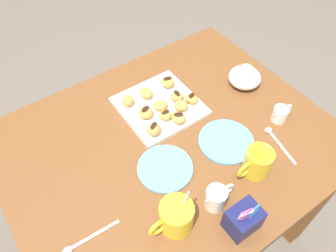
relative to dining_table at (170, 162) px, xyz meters
The scene contains 31 objects.
ground_plane 0.60m from the dining_table, ahead, with size 8.00×8.00×0.00m, color #665B51.
dining_table is the anchor object (origin of this frame).
pastry_plate_square 0.20m from the dining_table, 111.07° to the right, with size 0.27×0.27×0.02m, color white.
coffee_mug_yellow_left 0.33m from the dining_table, 121.28° to the left, with size 0.12×0.08×0.14m.
coffee_mug_yellow_right 0.34m from the dining_table, 57.86° to the left, with size 0.13×0.09×0.15m.
cream_pitcher_white 0.31m from the dining_table, 84.89° to the left, with size 0.10×0.06×0.07m.
sugar_caddy 0.39m from the dining_table, 88.82° to the left, with size 0.09×0.07×0.11m.
ice_cream_bowl 0.43m from the dining_table, behind, with size 0.12×0.12×0.09m.
chocolate_sauce_pitcher 0.42m from the dining_table, 159.24° to the left, with size 0.09×0.05×0.06m.
saucer_sky_left 0.23m from the dining_table, 143.59° to the left, with size 0.18×0.18×0.01m, color #66A8DB.
saucer_sky_right 0.17m from the dining_table, 47.01° to the left, with size 0.17×0.17×0.01m, color #66A8DB.
loose_spoon_near_saucer 0.42m from the dining_table, 20.69° to the left, with size 0.16×0.02×0.01m.
loose_spoon_by_plate 0.37m from the dining_table, 145.15° to the left, with size 0.05×0.16×0.01m.
beignet_0 0.18m from the dining_table, 114.70° to the right, with size 0.04×0.04×0.03m, color #D19347.
chocolate_drizzle_0 0.19m from the dining_table, 114.70° to the right, with size 0.03×0.02×0.01m, color black.
beignet_1 0.26m from the dining_table, 100.70° to the right, with size 0.04×0.05×0.03m, color #D19347.
beignet_2 0.29m from the dining_table, 122.93° to the right, with size 0.05×0.05×0.04m, color #D19347.
chocolate_drizzle_2 0.30m from the dining_table, 122.93° to the right, with size 0.03×0.02×0.01m, color black.
beignet_3 0.20m from the dining_table, 83.73° to the right, with size 0.05×0.05×0.04m, color #D19347.
chocolate_drizzle_3 0.22m from the dining_table, 83.73° to the right, with size 0.04×0.02×0.01m, color black.
beignet_4 0.26m from the dining_table, 80.40° to the right, with size 0.05×0.04×0.04m, color #D19347.
beignet_5 0.21m from the dining_table, 141.75° to the right, with size 0.05×0.05×0.03m, color #D19347.
beignet_6 0.17m from the dining_table, 55.91° to the right, with size 0.05×0.05×0.04m, color #D19347.
chocolate_drizzle_6 0.19m from the dining_table, 55.91° to the right, with size 0.03×0.02×0.01m, color black.
beignet_7 0.21m from the dining_table, 111.04° to the right, with size 0.05×0.05×0.03m, color #D19347.
beignet_8 0.18m from the dining_table, 145.84° to the right, with size 0.04×0.06×0.03m, color #D19347.
chocolate_drizzle_8 0.19m from the dining_table, 145.84° to the right, with size 0.03×0.02×0.01m, color black.
beignet_9 0.24m from the dining_table, 133.02° to the right, with size 0.05×0.05×0.03m, color #D19347.
chocolate_drizzle_9 0.25m from the dining_table, 133.02° to the right, with size 0.03×0.02×0.01m, color black.
beignet_10 0.24m from the dining_table, 149.82° to the right, with size 0.04×0.05×0.03m, color #D19347.
chocolate_drizzle_10 0.25m from the dining_table, 149.82° to the right, with size 0.03×0.02×0.01m, color black.
Camera 1 is at (0.37, 0.53, 1.60)m, focal length 34.93 mm.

